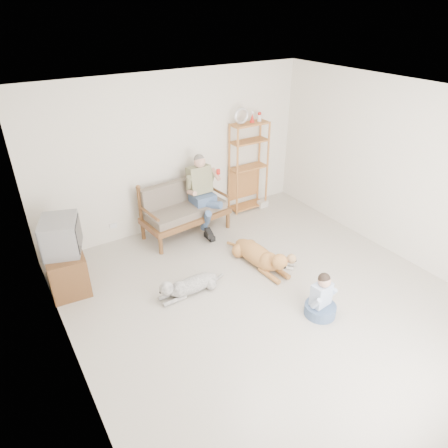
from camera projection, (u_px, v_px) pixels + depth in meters
floor at (271, 303)px, 5.48m from camera, size 5.50×5.50×0.00m
ceiling at (285, 103)px, 4.16m from camera, size 5.50×5.50×0.00m
wall_back at (176, 153)px, 6.84m from camera, size 5.00×0.00×5.00m
wall_left at (64, 286)px, 3.65m from camera, size 0.00×5.50×5.50m
wall_right at (407, 175)px, 5.99m from camera, size 0.00×5.50×5.50m
loveseat at (184, 207)px, 6.95m from camera, size 1.56×0.85×0.95m
man at (205, 200)px, 6.87m from camera, size 0.53×0.75×1.22m
etagere at (248, 166)px, 7.58m from camera, size 0.76×0.33×2.01m
book_stack at (263, 204)px, 8.03m from camera, size 0.20×0.14×0.12m
tv_stand at (66, 267)px, 5.70m from camera, size 0.58×0.94×0.60m
crt_tv at (61, 236)px, 5.42m from camera, size 0.63×0.70×0.49m
wall_outlet at (113, 226)px, 6.76m from camera, size 0.12×0.02×0.08m
golden_retriever at (261, 256)px, 6.18m from camera, size 0.40×1.39×0.42m
shaggy_dog at (188, 286)px, 5.61m from camera, size 1.11×0.28×0.33m
terrier at (281, 260)px, 6.21m from camera, size 0.44×0.53×0.24m
child at (321, 300)px, 5.19m from camera, size 0.41×0.41×0.65m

